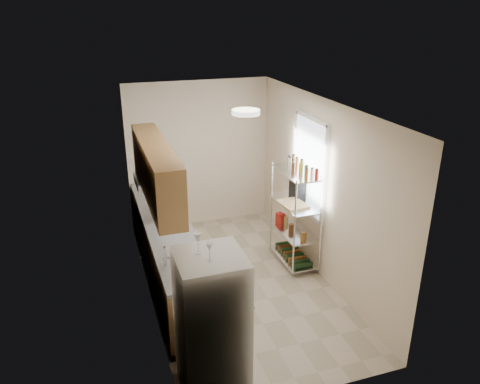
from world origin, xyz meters
The scene contains 16 objects.
room centered at (0.00, 0.00, 1.30)m, with size 2.52×4.42×2.62m.
counter_run centered at (-0.92, 0.44, 0.45)m, with size 0.63×3.51×0.90m.
upper_cabinets centered at (-1.05, 0.10, 1.81)m, with size 0.33×2.20×0.72m, color #B2814B.
range_hood centered at (-1.00, 0.90, 1.39)m, with size 0.50×0.60×0.12m, color #B7BABC.
window centered at (1.23, 0.35, 1.55)m, with size 0.06×1.00×1.46m, color white.
bakers_rack centered at (1.00, 0.30, 1.11)m, with size 0.45×0.90×1.73m.
ceiling_dome centered at (0.00, -0.30, 2.57)m, with size 0.34×0.34×0.06m, color white.
refrigerator centered at (-0.87, -1.81, 0.79)m, with size 0.65×0.65×1.58m, color white.
wine_glass_a centered at (-0.89, -1.88, 1.67)m, with size 0.06×0.06×0.18m, color silver, non-canonical shape.
wine_glass_b centered at (-0.96, -1.72, 1.69)m, with size 0.07×0.07×0.21m, color silver, non-canonical shape.
rice_cooker centered at (-0.98, 0.60, 1.00)m, with size 0.24×0.24×0.19m, color white.
frying_pan_large centered at (-0.93, 0.65, 0.92)m, with size 0.25×0.25×0.04m, color black.
frying_pan_small centered at (-0.90, 0.90, 0.92)m, with size 0.23×0.23×0.05m, color black.
cutting_board centered at (0.93, 0.25, 1.03)m, with size 0.34×0.44×0.03m, color tan.
espresso_machine centered at (1.13, 0.52, 1.15)m, with size 0.16×0.24×0.28m, color black.
storage_bag centered at (0.91, 0.63, 0.64)m, with size 0.10×0.13×0.15m, color #9E1B13.
Camera 1 is at (-1.81, -5.52, 3.75)m, focal length 35.00 mm.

